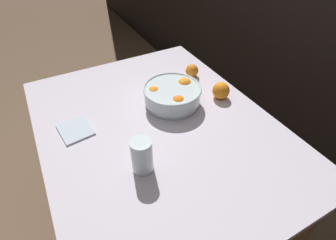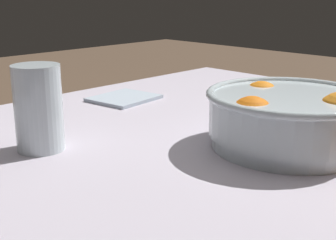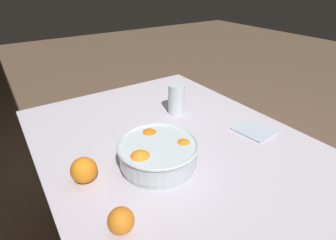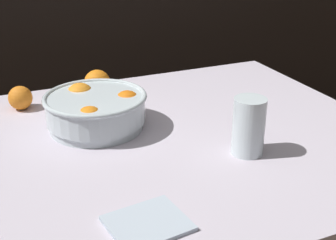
% 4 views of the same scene
% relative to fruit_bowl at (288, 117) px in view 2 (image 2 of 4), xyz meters
% --- Properties ---
extents(dining_table, '(1.26, 0.97, 0.74)m').
position_rel_fruit_bowl_xyz_m(dining_table, '(0.10, -0.13, -0.13)').
color(dining_table, silver).
rests_on(dining_table, ground_plane).
extents(fruit_bowl, '(0.27, 0.27, 0.10)m').
position_rel_fruit_bowl_xyz_m(fruit_bowl, '(0.00, 0.00, 0.00)').
color(fruit_bowl, silver).
rests_on(fruit_bowl, dining_table).
extents(juice_glass, '(0.08, 0.08, 0.14)m').
position_rel_fruit_bowl_xyz_m(juice_glass, '(0.29, -0.28, 0.01)').
color(juice_glass, '#F4A314').
rests_on(juice_glass, dining_table).
extents(napkin, '(0.16, 0.14, 0.01)m').
position_rel_fruit_bowl_xyz_m(napkin, '(-0.03, -0.46, -0.05)').
color(napkin, silver).
rests_on(napkin, dining_table).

